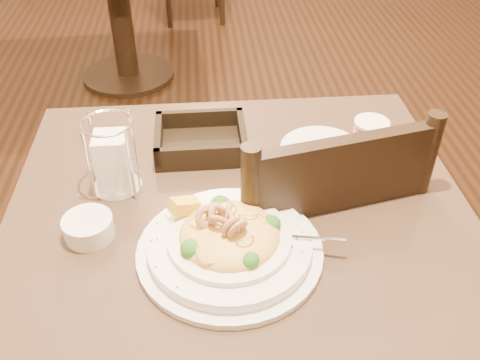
{
  "coord_description": "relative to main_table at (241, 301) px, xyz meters",
  "views": [
    {
      "loc": [
        -0.06,
        -0.75,
        1.44
      ],
      "look_at": [
        0.0,
        0.02,
        0.83
      ],
      "focal_mm": 40.0,
      "sensor_mm": 36.0,
      "label": 1
    }
  ],
  "objects": [
    {
      "name": "main_table",
      "position": [
        0.0,
        0.0,
        0.0
      ],
      "size": [
        0.9,
        0.9,
        0.75
      ],
      "color": "black",
      "rests_on": "ground"
    },
    {
      "name": "pasta_bowl",
      "position": [
        -0.03,
        -0.09,
        0.27
      ],
      "size": [
        0.36,
        0.33,
        0.1
      ],
      "rotation": [
        0.0,
        0.0,
        -0.39
      ],
      "color": "white",
      "rests_on": "main_table"
    },
    {
      "name": "bread_basket",
      "position": [
        -0.07,
        0.24,
        0.26
      ],
      "size": [
        0.2,
        0.16,
        0.06
      ],
      "rotation": [
        0.0,
        0.0,
        0.0
      ],
      "color": "black",
      "rests_on": "main_table"
    },
    {
      "name": "dining_chair_near",
      "position": [
        0.16,
        0.15,
        -0.02
      ],
      "size": [
        0.5,
        0.5,
        0.93
      ],
      "rotation": [
        0.0,
        0.0,
        3.36
      ],
      "color": "black",
      "rests_on": "ground"
    },
    {
      "name": "butter_ramekin",
      "position": [
        -0.28,
        -0.02,
        0.26
      ],
      "size": [
        0.11,
        0.11,
        0.04
      ],
      "primitive_type": "cylinder",
      "rotation": [
        0.0,
        0.0,
        -0.19
      ],
      "color": "white",
      "rests_on": "main_table"
    },
    {
      "name": "napkin_caddy",
      "position": [
        -0.24,
        0.12,
        0.31
      ],
      "size": [
        0.1,
        0.1,
        0.16
      ],
      "rotation": [
        0.0,
        0.0,
        0.12
      ],
      "color": "silver",
      "rests_on": "main_table"
    },
    {
      "name": "side_plate",
      "position": [
        0.2,
        0.21,
        0.24
      ],
      "size": [
        0.24,
        0.24,
        0.01
      ],
      "primitive_type": "cylinder",
      "rotation": [
        0.0,
        0.0,
        0.42
      ],
      "color": "white",
      "rests_on": "main_table"
    },
    {
      "name": "drink_glass",
      "position": [
        0.27,
        0.13,
        0.3
      ],
      "size": [
        0.12,
        0.12,
        0.12
      ],
      "rotation": [
        0.0,
        0.0,
        -0.12
      ],
      "color": "white",
      "rests_on": "main_table"
    }
  ]
}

